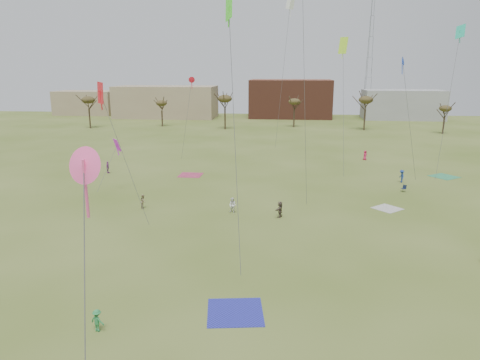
# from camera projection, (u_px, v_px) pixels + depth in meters

# --- Properties ---
(ground) EXTENTS (260.00, 260.00, 0.00)m
(ground) POSITION_uv_depth(u_px,v_px,m) (222.00, 298.00, 30.92)
(ground) COLOR #44591B
(ground) RESTS_ON ground
(flyer_near_center) EXTENTS (1.04, 0.78, 1.42)m
(flyer_near_center) POSITION_uv_depth(u_px,v_px,m) (97.00, 320.00, 26.93)
(flyer_near_center) COLOR #2B8345
(flyer_near_center) RESTS_ON ground
(spectator_fore_b) EXTENTS (0.68, 0.83, 1.59)m
(spectator_fore_b) POSITION_uv_depth(u_px,v_px,m) (143.00, 201.00, 50.76)
(spectator_fore_b) COLOR #8F7E5B
(spectator_fore_b) RESTS_ON ground
(spectator_fore_c) EXTENTS (1.04, 1.72, 1.77)m
(spectator_fore_c) POSITION_uv_depth(u_px,v_px,m) (280.00, 209.00, 47.61)
(spectator_fore_c) COLOR brown
(spectator_fore_c) RESTS_ON ground
(spectator_mid_d) EXTENTS (0.54, 1.10, 1.81)m
(spectator_mid_d) POSITION_uv_depth(u_px,v_px,m) (108.00, 167.00, 67.74)
(spectator_mid_d) COLOR #933D90
(spectator_mid_d) RESTS_ON ground
(spectator_mid_e) EXTENTS (1.02, 0.92, 1.71)m
(spectator_mid_e) POSITION_uv_depth(u_px,v_px,m) (233.00, 205.00, 49.12)
(spectator_mid_e) COLOR white
(spectator_mid_e) RESTS_ON ground
(flyer_far_b) EXTENTS (0.97, 0.93, 1.67)m
(flyer_far_b) POSITION_uv_depth(u_px,v_px,m) (365.00, 155.00, 77.53)
(flyer_far_b) COLOR #CC2351
(flyer_far_b) RESTS_ON ground
(flyer_far_c) EXTENTS (0.79, 1.22, 1.78)m
(flyer_far_c) POSITION_uv_depth(u_px,v_px,m) (402.00, 176.00, 62.23)
(flyer_far_c) COLOR navy
(flyer_far_c) RESTS_ON ground
(blanket_blue) EXTENTS (4.10, 4.10, 0.03)m
(blanket_blue) POSITION_uv_depth(u_px,v_px,m) (235.00, 312.00, 29.16)
(blanket_blue) COLOR #2529A3
(blanket_blue) RESTS_ON ground
(blanket_cream) EXTENTS (3.81, 3.81, 0.03)m
(blanket_cream) POSITION_uv_depth(u_px,v_px,m) (387.00, 209.00, 50.77)
(blanket_cream) COLOR beige
(blanket_cream) RESTS_ON ground
(blanket_plum) EXTENTS (3.44, 3.44, 0.03)m
(blanket_plum) POSITION_uv_depth(u_px,v_px,m) (191.00, 175.00, 66.66)
(blanket_plum) COLOR #AB3457
(blanket_plum) RESTS_ON ground
(blanket_olive) EXTENTS (4.73, 4.73, 0.03)m
(blanket_olive) POSITION_uv_depth(u_px,v_px,m) (444.00, 177.00, 65.71)
(blanket_olive) COLOR #338E5C
(blanket_olive) RESTS_ON ground
(camp_chair_right) EXTENTS (0.74, 0.74, 0.87)m
(camp_chair_right) POSITION_uv_depth(u_px,v_px,m) (404.00, 190.00, 57.64)
(camp_chair_right) COLOR #121B33
(camp_chair_right) RESTS_ON ground
(kites_aloft) EXTENTS (55.34, 73.82, 26.22)m
(kites_aloft) POSITION_uv_depth(u_px,v_px,m) (303.00, 14.00, 55.75)
(kites_aloft) COLOR red
(kites_aloft) RESTS_ON ground
(tree_line) EXTENTS (117.44, 49.32, 8.91)m
(tree_line) POSITION_uv_depth(u_px,v_px,m) (258.00, 105.00, 105.80)
(tree_line) COLOR #3A2B1E
(tree_line) RESTS_ON ground
(building_tan) EXTENTS (32.00, 14.00, 10.00)m
(building_tan) POSITION_uv_depth(u_px,v_px,m) (166.00, 102.00, 144.21)
(building_tan) COLOR #937F60
(building_tan) RESTS_ON ground
(building_brick) EXTENTS (26.00, 16.00, 12.00)m
(building_brick) POSITION_uv_depth(u_px,v_px,m) (290.00, 99.00, 144.69)
(building_brick) COLOR brown
(building_brick) RESTS_ON ground
(building_grey) EXTENTS (24.00, 12.00, 9.00)m
(building_grey) POSITION_uv_depth(u_px,v_px,m) (402.00, 105.00, 139.54)
(building_grey) COLOR gray
(building_grey) RESTS_ON ground
(building_tan_west) EXTENTS (20.00, 12.00, 8.00)m
(building_tan_west) POSITION_uv_depth(u_px,v_px,m) (87.00, 103.00, 154.27)
(building_tan_west) COLOR #937F60
(building_tan_west) RESTS_ON ground
(radio_tower) EXTENTS (1.51, 1.72, 41.00)m
(radio_tower) POSITION_uv_depth(u_px,v_px,m) (369.00, 57.00, 143.74)
(radio_tower) COLOR #9EA3A8
(radio_tower) RESTS_ON ground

